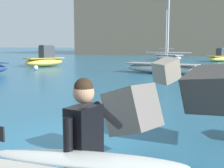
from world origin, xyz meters
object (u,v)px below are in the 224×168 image
(surfer_with_board, at_px, (81,156))
(boat_near_left, at_px, (167,57))
(boat_near_right, at_px, (45,60))
(boat_near_centre, at_px, (162,68))
(boat_mid_centre, at_px, (220,57))
(mooring_buoy_middle, at_px, (36,68))

(surfer_with_board, relative_size, boat_near_left, 0.29)
(surfer_with_board, bearing_deg, boat_near_left, 97.18)
(boat_near_left, bearing_deg, boat_near_right, -123.79)
(boat_near_left, bearing_deg, boat_near_centre, -82.96)
(boat_mid_centre, bearing_deg, boat_near_right, -138.50)
(boat_near_centre, relative_size, mooring_buoy_middle, 17.81)
(boat_near_left, bearing_deg, surfer_with_board, -82.82)
(surfer_with_board, relative_size, boat_near_centre, 0.27)
(boat_near_centre, distance_m, mooring_buoy_middle, 11.62)
(surfer_with_board, relative_size, boat_mid_centre, 0.48)
(surfer_with_board, height_order, boat_near_centre, boat_near_centre)
(boat_near_left, height_order, mooring_buoy_middle, boat_near_left)
(surfer_with_board, bearing_deg, mooring_buoy_middle, 125.14)
(boat_near_left, bearing_deg, mooring_buoy_middle, -114.62)
(boat_near_left, relative_size, mooring_buoy_middle, 16.87)
(surfer_with_board, height_order, boat_mid_centre, surfer_with_board)
(boat_near_left, relative_size, boat_near_centre, 0.95)
(boat_near_left, height_order, boat_mid_centre, boat_near_left)
(surfer_with_board, relative_size, boat_near_right, 0.44)
(surfer_with_board, xyz_separation_m, boat_mid_centre, (2.23, 40.28, -0.68))
(mooring_buoy_middle, bearing_deg, boat_mid_centre, 50.43)
(boat_near_centre, xyz_separation_m, mooring_buoy_middle, (-11.60, -0.55, -0.27))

